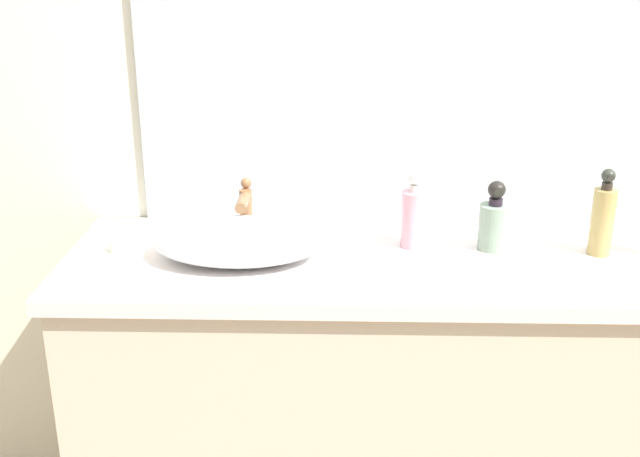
{
  "coord_description": "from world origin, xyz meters",
  "views": [
    {
      "loc": [
        -0.26,
        -1.33,
        1.61
      ],
      "look_at": [
        -0.3,
        0.4,
        0.97
      ],
      "focal_mm": 43.57,
      "sensor_mm": 36.0,
      "label": 1
    }
  ],
  "objects_px": {
    "soap_dispenser": "(494,222)",
    "perfume_bottle": "(414,215)",
    "sink_basin": "(239,241)",
    "candle_jar": "(121,245)",
    "spray_can": "(603,218)"
  },
  "relations": [
    {
      "from": "perfume_bottle",
      "to": "sink_basin",
      "type": "bearing_deg",
      "value": -167.9
    },
    {
      "from": "spray_can",
      "to": "sink_basin",
      "type": "bearing_deg",
      "value": -176.44
    },
    {
      "from": "soap_dispenser",
      "to": "candle_jar",
      "type": "distance_m",
      "value": 0.92
    },
    {
      "from": "spray_can",
      "to": "candle_jar",
      "type": "relative_size",
      "value": 4.04
    },
    {
      "from": "sink_basin",
      "to": "candle_jar",
      "type": "height_order",
      "value": "sink_basin"
    },
    {
      "from": "perfume_bottle",
      "to": "spray_can",
      "type": "bearing_deg",
      "value": -4.68
    },
    {
      "from": "perfume_bottle",
      "to": "candle_jar",
      "type": "distance_m",
      "value": 0.73
    },
    {
      "from": "sink_basin",
      "to": "perfume_bottle",
      "type": "xyz_separation_m",
      "value": [
        0.43,
        0.09,
        0.04
      ]
    },
    {
      "from": "soap_dispenser",
      "to": "perfume_bottle",
      "type": "bearing_deg",
      "value": 176.64
    },
    {
      "from": "sink_basin",
      "to": "perfume_bottle",
      "type": "height_order",
      "value": "perfume_bottle"
    },
    {
      "from": "sink_basin",
      "to": "candle_jar",
      "type": "bearing_deg",
      "value": 172.42
    },
    {
      "from": "sink_basin",
      "to": "perfume_bottle",
      "type": "relative_size",
      "value": 2.05
    },
    {
      "from": "sink_basin",
      "to": "spray_can",
      "type": "distance_m",
      "value": 0.88
    },
    {
      "from": "perfume_bottle",
      "to": "spray_can",
      "type": "height_order",
      "value": "spray_can"
    },
    {
      "from": "soap_dispenser",
      "to": "candle_jar",
      "type": "relative_size",
      "value": 3.29
    }
  ]
}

